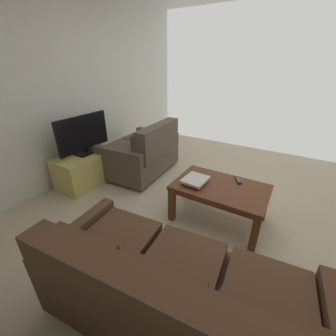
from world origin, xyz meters
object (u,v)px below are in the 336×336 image
coffee_table (220,191)px  tv_stand (89,167)px  loveseat_near (143,152)px  book_stack (195,181)px  flat_tv (84,134)px  tv_remote (238,180)px  sofa_main (172,296)px

coffee_table → tv_stand: 2.03m
loveseat_near → book_stack: loveseat_near is taller
flat_tv → tv_remote: size_ratio=5.24×
coffee_table → tv_stand: (2.02, 0.12, -0.15)m
book_stack → coffee_table: bearing=-162.3°
loveseat_near → tv_remote: bearing=168.2°
sofa_main → tv_remote: sofa_main is taller
sofa_main → book_stack: sofa_main is taller
coffee_table → book_stack: (0.27, 0.09, 0.10)m
tv_remote → flat_tv: bearing=8.8°
flat_tv → tv_remote: bearing=-171.2°
coffee_table → book_stack: size_ratio=3.32×
loveseat_near → tv_stand: (0.54, 0.67, -0.13)m
sofa_main → coffee_table: (0.13, -1.30, 0.04)m
sofa_main → coffee_table: size_ratio=1.85×
tv_remote → book_stack: bearing=36.0°
sofa_main → tv_remote: bearing=-90.1°
tv_stand → book_stack: 1.77m
coffee_table → flat_tv: bearing=3.6°
loveseat_near → coffee_table: size_ratio=1.24×
loveseat_near → flat_tv: flat_tv is taller
loveseat_near → flat_tv: bearing=51.4°
flat_tv → coffee_table: bearing=-176.4°
sofa_main → loveseat_near: (1.61, -1.85, 0.01)m
loveseat_near → tv_stand: loveseat_near is taller
flat_tv → book_stack: 1.77m
sofa_main → flat_tv: size_ratio=2.19×
tv_stand → flat_tv: size_ratio=1.16×
sofa_main → book_stack: 1.29m
tv_stand → flat_tv: flat_tv is taller
sofa_main → loveseat_near: size_ratio=1.49×
coffee_table → tv_stand: bearing=3.5°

